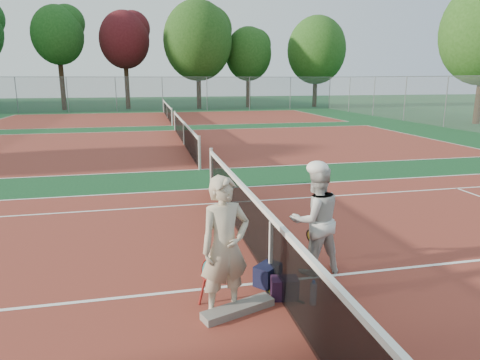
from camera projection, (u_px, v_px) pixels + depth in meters
name	position (u px, v px, depth m)	size (l,w,h in m)	color
ground	(270.00, 282.00, 6.16)	(130.00, 130.00, 0.00)	#103E1E
court_main	(270.00, 282.00, 6.16)	(23.77, 10.97, 0.01)	maroon
court_far_a	(184.00, 145.00, 18.98)	(23.77, 10.97, 0.01)	maroon
court_far_b	(167.00, 118.00, 31.80)	(23.77, 10.97, 0.01)	maroon
net_main	(271.00, 249.00, 6.04)	(0.10, 10.98, 1.02)	black
net_far_a	(184.00, 133.00, 18.86)	(0.10, 10.98, 1.02)	black
net_far_b	(167.00, 111.00, 31.68)	(0.10, 10.98, 1.02)	black
fence_back	(163.00, 94.00, 38.10)	(32.00, 0.06, 3.00)	slate
player_a	(225.00, 247.00, 5.16)	(0.64, 0.42, 1.76)	#BEAE93
player_b	(315.00, 220.00, 6.32)	(0.80, 0.62, 1.65)	silver
racket_red	(207.00, 281.00, 5.57)	(0.20, 0.27, 0.58)	maroon
racket_black_held	(312.00, 247.00, 6.69)	(0.21, 0.27, 0.58)	black
racket_spare	(275.00, 291.00, 5.87)	(0.60, 0.27, 0.03)	black
sports_bag_navy	(268.00, 275.00, 6.07)	(0.38, 0.26, 0.30)	black
sports_bag_purple	(285.00, 288.00, 5.69)	(0.35, 0.24, 0.29)	black
net_cover_canvas	(238.00, 309.00, 5.35)	(0.97, 0.22, 0.10)	#67625D
water_bottle	(313.00, 294.00, 5.52)	(0.09, 0.09, 0.30)	silver
tree_back_1	(58.00, 35.00, 38.49)	(4.56, 4.56, 9.30)	#382314
tree_back_maroon	(124.00, 40.00, 40.08)	(4.63, 4.63, 9.06)	#382314
tree_back_3	(198.00, 41.00, 40.14)	(6.44, 6.44, 10.02)	#382314
tree_back_4	(248.00, 54.00, 42.52)	(4.58, 4.58, 7.88)	#382314
tree_back_5	(316.00, 50.00, 43.15)	(5.87, 5.87, 9.03)	#382314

